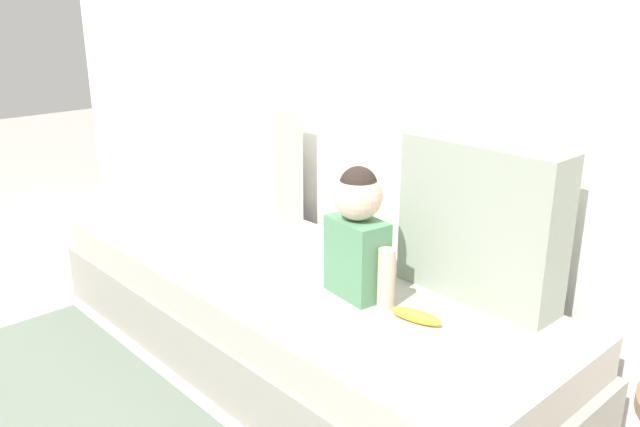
{
  "coord_description": "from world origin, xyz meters",
  "views": [
    {
      "loc": [
        1.71,
        -1.43,
        1.34
      ],
      "look_at": [
        0.16,
        0.0,
        0.62
      ],
      "focal_mm": 36.55,
      "sensor_mm": 36.0,
      "label": 1
    }
  ],
  "objects_px": {
    "throw_pillow_right": "(481,222)",
    "couch": "(291,312)",
    "toddler": "(357,231)",
    "banana": "(416,316)",
    "throw_pillow_left": "(254,158)"
  },
  "relations": [
    {
      "from": "throw_pillow_right",
      "to": "banana",
      "type": "distance_m",
      "value": 0.38
    },
    {
      "from": "throw_pillow_left",
      "to": "banana",
      "type": "xyz_separation_m",
      "value": [
        1.19,
        -0.29,
        -0.23
      ]
    },
    {
      "from": "throw_pillow_right",
      "to": "couch",
      "type": "bearing_deg",
      "value": -153.59
    },
    {
      "from": "throw_pillow_left",
      "to": "toddler",
      "type": "distance_m",
      "value": 0.97
    },
    {
      "from": "throw_pillow_right",
      "to": "banana",
      "type": "height_order",
      "value": "throw_pillow_right"
    },
    {
      "from": "throw_pillow_left",
      "to": "throw_pillow_right",
      "type": "relative_size",
      "value": 0.92
    },
    {
      "from": "throw_pillow_right",
      "to": "banana",
      "type": "relative_size",
      "value": 3.25
    },
    {
      "from": "throw_pillow_left",
      "to": "toddler",
      "type": "bearing_deg",
      "value": -17.0
    },
    {
      "from": "couch",
      "to": "banana",
      "type": "xyz_separation_m",
      "value": [
        0.59,
        0.01,
        0.21
      ]
    },
    {
      "from": "couch",
      "to": "toddler",
      "type": "relative_size",
      "value": 4.95
    },
    {
      "from": "couch",
      "to": "throw_pillow_right",
      "type": "relative_size",
      "value": 3.97
    },
    {
      "from": "banana",
      "to": "throw_pillow_right",
      "type": "bearing_deg",
      "value": 87.06
    },
    {
      "from": "couch",
      "to": "toddler",
      "type": "height_order",
      "value": "toddler"
    },
    {
      "from": "couch",
      "to": "throw_pillow_left",
      "type": "distance_m",
      "value": 0.81
    },
    {
      "from": "throw_pillow_left",
      "to": "couch",
      "type": "bearing_deg",
      "value": -26.41
    }
  ]
}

